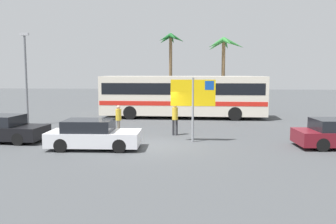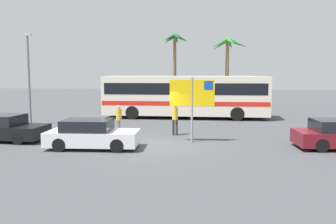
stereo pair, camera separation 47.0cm
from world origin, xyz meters
name	(u,v)px [view 2 (the right image)]	position (x,y,z in m)	size (l,w,h in m)	color
ground	(149,145)	(0.00, 0.00, 0.00)	(120.00, 120.00, 0.00)	#424447
bus_front_coach	(185,95)	(1.00, 10.56, 1.79)	(12.37, 2.68, 3.17)	silver
bus_rear_coach	(181,92)	(0.37, 14.03, 1.79)	(12.37, 2.68, 3.17)	silver
ferry_sign	(193,95)	(2.04, 1.06, 2.33)	(2.20, 0.11, 3.20)	gray
car_white	(92,135)	(-2.47, -0.95, 0.64)	(4.20, 1.98, 1.32)	silver
car_black	(3,128)	(-7.55, 0.34, 0.64)	(4.31, 2.08, 1.32)	black
pedestrian_by_bus	(175,116)	(0.97, 2.90, 1.06)	(0.32, 0.32, 1.78)	#2D2D33
pedestrian_near_sign	(119,117)	(-2.19, 2.92, 0.96)	(0.32, 0.32, 1.63)	#706656
lamp_post_left_side	(29,75)	(-8.99, 5.88, 3.32)	(0.56, 0.20, 5.99)	slate
palm_tree_seaside	(228,52)	(4.42, 16.96, 5.36)	(3.52, 3.82, 6.70)	brown
palm_tree_inland	(175,50)	(-0.76, 20.28, 5.81)	(2.81, 2.90, 7.47)	brown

